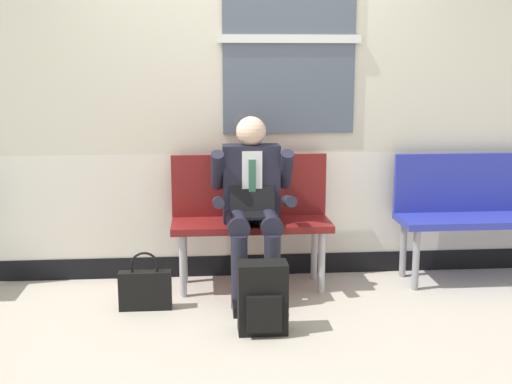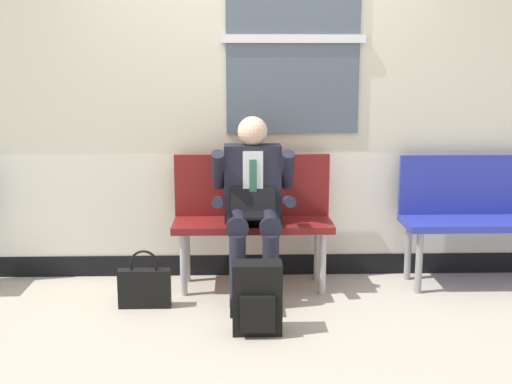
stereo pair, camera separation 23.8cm
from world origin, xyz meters
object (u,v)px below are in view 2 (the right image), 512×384
bench_empty (490,209)px  handbag (144,287)px  backpack (257,299)px  bench_with_person (252,211)px  person_seated (253,201)px

bench_empty → handbag: bearing=-169.8°
backpack → handbag: backpack is taller
bench_with_person → person_seated: 0.23m
handbag → backpack: bearing=-31.0°
bench_with_person → handbag: size_ratio=2.88×
bench_with_person → handbag: (-0.73, -0.45, -0.42)m
bench_empty → backpack: bench_empty is taller
bench_with_person → bench_empty: bench_with_person is taller
person_seated → bench_empty: bearing=6.6°
bench_empty → backpack: bearing=-152.8°
bench_with_person → person_seated: bearing=-90.0°
bench_empty → handbag: size_ratio=3.29×
person_seated → handbag: (-0.73, -0.24, -0.53)m
bench_empty → person_seated: bearing=-173.4°
bench_with_person → handbag: bearing=-148.7°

